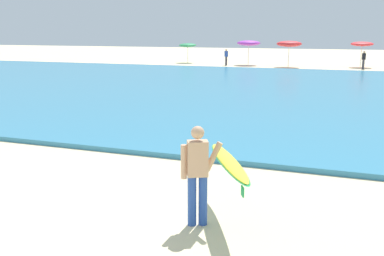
% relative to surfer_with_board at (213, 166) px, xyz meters
% --- Properties ---
extents(ground_plane, '(160.00, 160.00, 0.00)m').
position_rel_surfer_with_board_xyz_m(ground_plane, '(-3.61, -1.00, -1.04)').
color(ground_plane, beige).
extents(sea, '(120.00, 28.00, 0.14)m').
position_rel_surfer_with_board_xyz_m(sea, '(-3.61, 17.37, -0.97)').
color(sea, teal).
rests_on(sea, ground).
extents(surfer_with_board, '(1.58, 2.82, 1.73)m').
position_rel_surfer_with_board_xyz_m(surfer_with_board, '(0.00, 0.00, 0.00)').
color(surfer_with_board, '#284CA3').
rests_on(surfer_with_board, ground).
extents(beach_umbrella_0, '(1.83, 1.84, 2.04)m').
position_rel_surfer_with_board_xyz_m(beach_umbrella_0, '(-14.20, 36.97, 0.78)').
color(beach_umbrella_0, beige).
rests_on(beach_umbrella_0, ground).
extents(beach_umbrella_1, '(2.26, 2.27, 2.39)m').
position_rel_surfer_with_board_xyz_m(beach_umbrella_1, '(-7.48, 36.06, 1.08)').
color(beach_umbrella_1, beige).
rests_on(beach_umbrella_1, ground).
extents(beach_umbrella_2, '(2.30, 2.31, 2.42)m').
position_rel_surfer_with_board_xyz_m(beach_umbrella_2, '(-3.39, 34.62, 1.08)').
color(beach_umbrella_2, beige).
rests_on(beach_umbrella_2, ground).
extents(beach_umbrella_3, '(2.00, 2.02, 2.36)m').
position_rel_surfer_with_board_xyz_m(beach_umbrella_3, '(2.90, 36.82, 1.07)').
color(beach_umbrella_3, beige).
rests_on(beach_umbrella_3, ground).
extents(beachgoer_near_row_left, '(0.32, 0.20, 1.58)m').
position_rel_surfer_with_board_xyz_m(beachgoer_near_row_left, '(-9.36, 34.68, -0.19)').
color(beachgoer_near_row_left, '#383842').
rests_on(beachgoer_near_row_left, ground).
extents(beachgoer_near_row_mid, '(0.32, 0.20, 1.58)m').
position_rel_surfer_with_board_xyz_m(beachgoer_near_row_mid, '(3.09, 34.49, -0.19)').
color(beachgoer_near_row_mid, '#383842').
rests_on(beachgoer_near_row_mid, ground).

